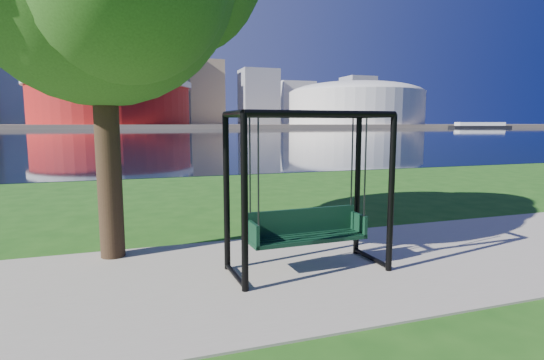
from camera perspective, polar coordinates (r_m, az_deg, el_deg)
name	(u,v)px	position (r m, az deg, el deg)	size (l,w,h in m)	color
ground	(261,265)	(7.06, -1.54, -11.30)	(900.00, 900.00, 0.00)	#1E5114
path	(270,274)	(6.60, -0.24, -12.51)	(120.00, 4.00, 0.03)	#9E937F
river	(138,133)	(108.43, -17.63, 6.00)	(900.00, 180.00, 0.02)	black
far_bank	(132,126)	(312.40, -18.34, 6.94)	(900.00, 228.00, 2.00)	#937F60
stadium	(112,101)	(241.82, -20.77, 9.90)	(83.00, 83.00, 32.00)	maroon
arena	(356,102)	(277.86, 11.17, 10.21)	(84.00, 84.00, 26.56)	beige
skyline	(123,76)	(327.52, -19.38, 13.02)	(392.00, 66.00, 96.50)	gray
swing	(308,196)	(6.50, 4.80, -2.10)	(2.44, 1.12, 2.47)	black
barge	(480,125)	(263.80, 26.14, 6.60)	(33.02, 17.15, 3.19)	black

